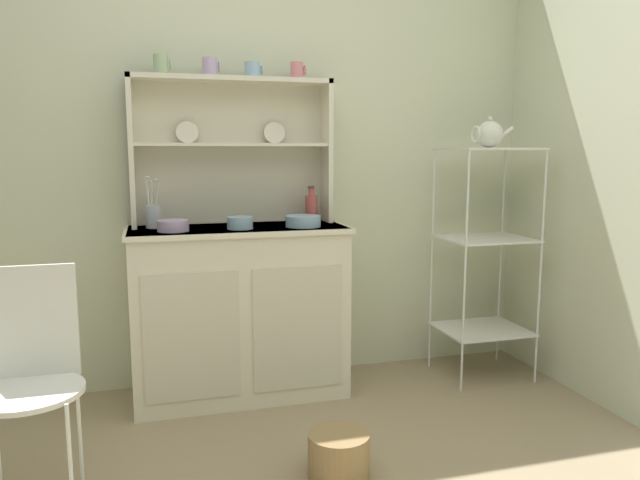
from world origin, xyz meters
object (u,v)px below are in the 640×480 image
object	(u,v)px
floor_basket	(339,454)
cup_sage_0	(161,65)
bakers_rack	(485,238)
jam_bottle	(311,208)
utensil_jar	(154,216)
porcelain_teapot	(489,134)
wire_chair	(29,367)
hutch_shelf_unit	(232,140)
bowl_mixing_large	(173,226)
hutch_cabinet	(240,310)

from	to	relation	value
floor_basket	cup_sage_0	distance (m)	1.94
bakers_rack	jam_bottle	distance (m)	0.96
jam_bottle	utensil_jar	xyz separation A→B (m)	(-0.79, -0.01, -0.02)
porcelain_teapot	wire_chair	bearing A→B (deg)	-161.47
hutch_shelf_unit	cup_sage_0	size ratio (longest dim) A/B	10.59
floor_basket	jam_bottle	bearing A→B (deg)	81.14
wire_chair	bowl_mixing_large	distance (m)	0.97
bakers_rack	cup_sage_0	world-z (taller)	cup_sage_0
utensil_jar	porcelain_teapot	distance (m)	1.77
hutch_cabinet	wire_chair	size ratio (longest dim) A/B	1.26
bowl_mixing_large	bakers_rack	bearing A→B (deg)	-0.59
hutch_shelf_unit	floor_basket	size ratio (longest dim) A/B	4.19
hutch_shelf_unit	bowl_mixing_large	bearing A→B (deg)	-142.78
floor_basket	cup_sage_0	world-z (taller)	cup_sage_0
cup_sage_0	bowl_mixing_large	world-z (taller)	cup_sage_0
cup_sage_0	bowl_mixing_large	bearing A→B (deg)	-83.92
jam_bottle	porcelain_teapot	bearing A→B (deg)	-10.80
hutch_shelf_unit	wire_chair	world-z (taller)	hutch_shelf_unit
porcelain_teapot	utensil_jar	bearing A→B (deg)	174.40
jam_bottle	utensil_jar	world-z (taller)	utensil_jar
wire_chair	utensil_jar	bearing A→B (deg)	79.92
cup_sage_0	jam_bottle	size ratio (longest dim) A/B	0.50
hutch_cabinet	hutch_shelf_unit	world-z (taller)	hutch_shelf_unit
hutch_cabinet	bowl_mixing_large	size ratio (longest dim) A/B	7.28
bakers_rack	utensil_jar	world-z (taller)	bakers_rack
hutch_cabinet	cup_sage_0	world-z (taller)	cup_sage_0
bakers_rack	bowl_mixing_large	world-z (taller)	bakers_rack
hutch_shelf_unit	bakers_rack	size ratio (longest dim) A/B	0.80
bakers_rack	bowl_mixing_large	distance (m)	1.64
wire_chair	jam_bottle	bearing A→B (deg)	51.94
floor_basket	jam_bottle	distance (m)	1.30
bakers_rack	jam_bottle	size ratio (longest dim) A/B	6.59
cup_sage_0	bowl_mixing_large	size ratio (longest dim) A/B	0.64
cup_sage_0	porcelain_teapot	size ratio (longest dim) A/B	0.41
floor_basket	cup_sage_0	bearing A→B (deg)	120.00
hutch_shelf_unit	porcelain_teapot	distance (m)	1.35
floor_basket	utensil_jar	size ratio (longest dim) A/B	0.95
bakers_rack	hutch_cabinet	bearing A→B (deg)	176.11
bakers_rack	wire_chair	world-z (taller)	bakers_rack
wire_chair	floor_basket	bearing A→B (deg)	11.86
wire_chair	bowl_mixing_large	world-z (taller)	bowl_mixing_large
porcelain_teapot	bakers_rack	bearing A→B (deg)	0.00
wire_chair	utensil_jar	distance (m)	1.07
utensil_jar	hutch_cabinet	bearing A→B (deg)	-11.18
utensil_jar	cup_sage_0	bearing A→B (deg)	34.93
bowl_mixing_large	hutch_cabinet	bearing A→B (deg)	13.18
wire_chair	bowl_mixing_large	bearing A→B (deg)	70.85
floor_basket	bowl_mixing_large	distance (m)	1.27
hutch_cabinet	hutch_shelf_unit	size ratio (longest dim) A/B	1.07
hutch_cabinet	jam_bottle	bearing A→B (deg)	12.28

